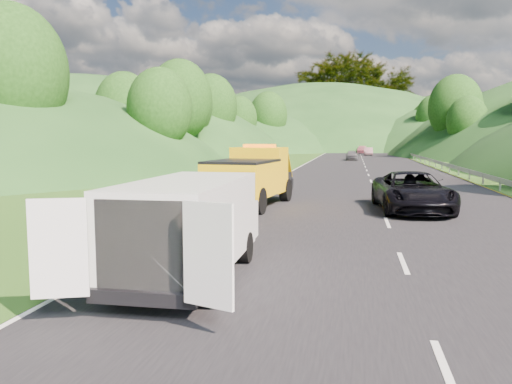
% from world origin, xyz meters
% --- Properties ---
extents(ground, '(320.00, 320.00, 0.00)m').
position_xyz_m(ground, '(0.00, 0.00, 0.00)').
color(ground, '#38661E').
rests_on(ground, ground).
extents(road_surface, '(14.00, 200.00, 0.02)m').
position_xyz_m(road_surface, '(3.00, 40.00, 0.01)').
color(road_surface, black).
rests_on(road_surface, ground).
extents(guardrail, '(0.06, 140.00, 1.52)m').
position_xyz_m(guardrail, '(10.30, 52.50, 0.00)').
color(guardrail, gray).
rests_on(guardrail, ground).
extents(tree_line_left, '(14.00, 140.00, 14.00)m').
position_xyz_m(tree_line_left, '(-19.00, 60.00, 0.00)').
color(tree_line_left, '#2B5D1B').
rests_on(tree_line_left, ground).
extents(tree_line_right, '(14.00, 140.00, 14.00)m').
position_xyz_m(tree_line_right, '(23.00, 60.00, 0.00)').
color(tree_line_right, '#2B5D1B').
rests_on(tree_line_right, ground).
extents(hills_backdrop, '(201.00, 288.60, 44.00)m').
position_xyz_m(hills_backdrop, '(6.50, 134.70, 0.00)').
color(hills_backdrop, '#2D5B23').
rests_on(hills_backdrop, ground).
extents(tow_truck, '(3.13, 6.78, 2.81)m').
position_xyz_m(tow_truck, '(-2.80, 7.51, 1.38)').
color(tow_truck, black).
rests_on(tow_truck, ground).
extents(white_van, '(3.42, 6.25, 2.22)m').
position_xyz_m(white_van, '(-1.74, -4.28, 1.25)').
color(white_van, black).
rests_on(white_van, ground).
extents(woman, '(0.51, 0.65, 1.68)m').
position_xyz_m(woman, '(-2.76, 0.49, 0.00)').
color(woman, white).
rests_on(woman, ground).
extents(child, '(0.59, 0.56, 0.97)m').
position_xyz_m(child, '(-2.26, -1.00, 0.00)').
color(child, tan).
rests_on(child, ground).
extents(worker, '(1.12, 0.65, 1.72)m').
position_xyz_m(worker, '(-2.02, -4.52, 0.00)').
color(worker, black).
rests_on(worker, ground).
extents(suitcase, '(0.44, 0.34, 0.63)m').
position_xyz_m(suitcase, '(-5.07, 0.15, 0.31)').
color(suitcase, '#5D5E46').
rests_on(suitcase, ground).
extents(spare_tire, '(0.62, 0.62, 0.20)m').
position_xyz_m(spare_tire, '(-1.09, -5.33, 0.00)').
color(spare_tire, black).
rests_on(spare_tire, ground).
extents(passing_suv, '(3.27, 6.21, 1.66)m').
position_xyz_m(passing_suv, '(4.20, 7.23, 0.00)').
color(passing_suv, black).
rests_on(passing_suv, ground).
extents(dist_car_a, '(1.64, 4.09, 1.39)m').
position_xyz_m(dist_car_a, '(1.51, 56.15, 0.00)').
color(dist_car_a, '#424145').
rests_on(dist_car_a, ground).
extents(dist_car_b, '(1.46, 4.20, 1.38)m').
position_xyz_m(dist_car_b, '(4.32, 76.25, 0.00)').
color(dist_car_b, '#83575E').
rests_on(dist_car_b, ground).
extents(dist_car_c, '(2.09, 5.14, 1.49)m').
position_xyz_m(dist_car_c, '(3.41, 87.44, 0.00)').
color(dist_car_c, '#A1505E').
rests_on(dist_car_c, ground).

